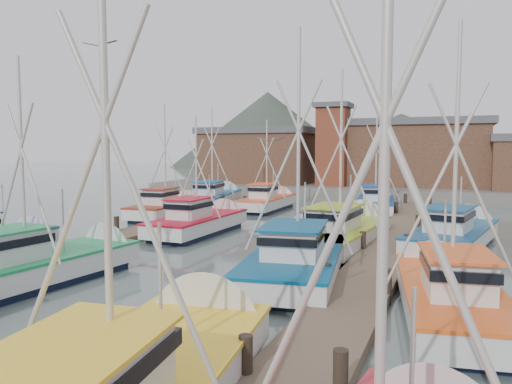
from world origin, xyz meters
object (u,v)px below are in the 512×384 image
at_px(boat_4, 43,265).
at_px(boat_8, 202,222).
at_px(boat_12, 269,202).
at_px(lookout_tower, 333,144).

xyz_separation_m(boat_4, boat_8, (0.33, 12.11, -0.00)).
relative_size(boat_4, boat_8, 1.08).
distance_m(boat_4, boat_12, 24.45).
distance_m(boat_8, boat_12, 12.34).
distance_m(lookout_tower, boat_4, 37.49).
bearing_deg(lookout_tower, boat_4, -93.70).
bearing_deg(lookout_tower, boat_12, -100.52).
xyz_separation_m(boat_8, boat_12, (-0.28, 12.34, 0.00)).
bearing_deg(boat_4, boat_8, 94.70).
bearing_deg(boat_12, boat_4, -90.30).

